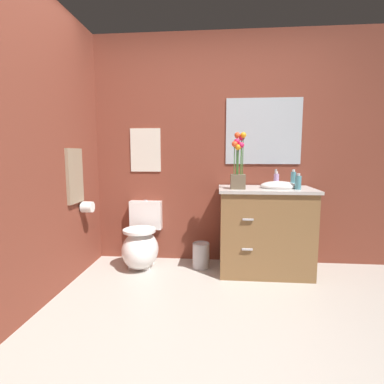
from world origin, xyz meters
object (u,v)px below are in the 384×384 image
(toilet, at_px, (141,244))
(wall_mirror, at_px, (263,131))
(flower_vase, at_px, (238,168))
(vanity_cabinet, at_px, (265,229))
(hand_wash_bottle, at_px, (298,182))
(soap_bottle, at_px, (276,180))
(lotion_bottle, at_px, (293,179))
(trash_bin, at_px, (201,255))
(hanging_towel, at_px, (75,176))
(toilet_paper_roll, at_px, (87,207))
(wall_poster, at_px, (146,150))

(toilet, bearing_deg, wall_mirror, 11.68)
(wall_mirror, bearing_deg, flower_vase, -126.31)
(vanity_cabinet, xyz_separation_m, hand_wash_bottle, (0.28, -0.10, 0.49))
(soap_bottle, bearing_deg, hand_wash_bottle, -40.74)
(vanity_cabinet, bearing_deg, lotion_bottle, 6.25)
(toilet, distance_m, trash_bin, 0.65)
(hand_wash_bottle, bearing_deg, flower_vase, 179.82)
(wall_mirror, bearing_deg, toilet, -168.32)
(toilet, relative_size, wall_mirror, 0.86)
(vanity_cabinet, height_order, soap_bottle, vanity_cabinet)
(toilet, height_order, flower_vase, flower_vase)
(hanging_towel, bearing_deg, vanity_cabinet, 8.96)
(soap_bottle, xyz_separation_m, trash_bin, (-0.76, -0.01, -0.81))
(vanity_cabinet, distance_m, lotion_bottle, 0.57)
(lotion_bottle, distance_m, hanging_towel, 2.13)
(lotion_bottle, bearing_deg, toilet_paper_roll, -174.46)
(toilet, bearing_deg, hanging_towel, -149.86)
(lotion_bottle, relative_size, wall_poster, 0.39)
(hanging_towel, bearing_deg, wall_mirror, 17.62)
(toilet, relative_size, hanging_towel, 1.33)
(hanging_towel, relative_size, toilet_paper_roll, 4.73)
(vanity_cabinet, relative_size, lotion_bottle, 5.69)
(toilet, height_order, hand_wash_bottle, hand_wash_bottle)
(hand_wash_bottle, bearing_deg, wall_poster, 166.03)
(trash_bin, height_order, wall_poster, wall_poster)
(flower_vase, distance_m, lotion_bottle, 0.58)
(flower_vase, xyz_separation_m, wall_mirror, (0.29, 0.39, 0.37))
(vanity_cabinet, distance_m, toilet_paper_roll, 1.81)
(flower_vase, relative_size, hanging_towel, 1.05)
(trash_bin, bearing_deg, toilet, -178.07)
(toilet, bearing_deg, soap_bottle, 1.09)
(hanging_towel, bearing_deg, hand_wash_bottle, 5.17)
(wall_mirror, bearing_deg, trash_bin, -159.36)
(wall_poster, distance_m, wall_mirror, 1.31)
(flower_vase, xyz_separation_m, soap_bottle, (0.39, 0.15, -0.13))
(toilet, xyz_separation_m, toilet_paper_roll, (-0.49, -0.20, 0.44))
(wall_mirror, relative_size, hanging_towel, 1.54)
(lotion_bottle, height_order, wall_mirror, wall_mirror)
(flower_vase, xyz_separation_m, trash_bin, (-0.37, 0.14, -0.94))
(toilet, xyz_separation_m, vanity_cabinet, (1.30, -0.03, 0.20))
(hand_wash_bottle, xyz_separation_m, trash_bin, (-0.94, 0.15, -0.80))
(toilet, distance_m, hanging_towel, 0.99)
(toilet, height_order, toilet_paper_roll, toilet_paper_roll)
(soap_bottle, height_order, toilet_paper_roll, soap_bottle)
(flower_vase, xyz_separation_m, lotion_bottle, (0.55, 0.13, -0.12))
(soap_bottle, bearing_deg, wall_poster, 170.24)
(wall_poster, bearing_deg, hanging_towel, -133.05)
(trash_bin, bearing_deg, toilet_paper_roll, -169.10)
(wall_poster, relative_size, wall_mirror, 0.60)
(hand_wash_bottle, xyz_separation_m, wall_poster, (-1.58, 0.39, 0.31))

